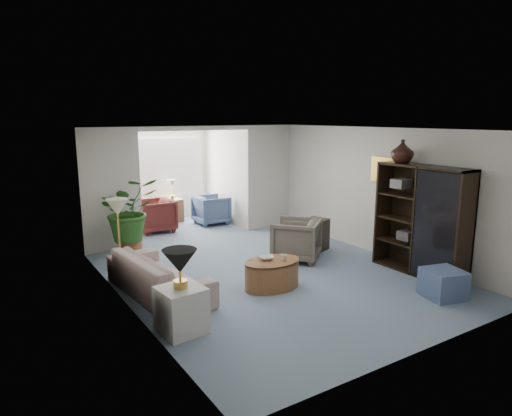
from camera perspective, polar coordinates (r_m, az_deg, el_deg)
floor at (r=7.88m, az=2.36°, el=-8.60°), size 6.00×6.00×0.00m
sunroom_floor at (r=11.35m, az=-9.52°, el=-2.46°), size 2.60×2.60×0.00m
back_pier_left at (r=9.48m, az=-17.76°, el=2.10°), size 1.20×0.12×2.50m
back_pier_right at (r=11.05m, az=1.65°, el=3.92°), size 1.20×0.12×2.50m
back_header at (r=10.02m, az=-7.49°, el=9.93°), size 2.60×0.12×0.10m
window_pane at (r=12.10m, az=-11.75°, el=5.05°), size 2.20×0.02×1.50m
window_blinds at (r=12.07m, az=-11.70°, el=5.04°), size 2.20×0.02×1.50m
framed_picture at (r=9.03m, az=15.81°, el=4.66°), size 0.04×0.50×0.40m
sofa at (r=7.20m, az=-12.18°, el=-8.22°), size 1.05×2.21×0.63m
end_table at (r=5.96m, az=-9.38°, el=-12.53°), size 0.59×0.59×0.59m
table_lamp at (r=5.73m, az=-9.59°, el=-6.62°), size 0.44×0.44×0.30m
floor_lamp at (r=7.71m, az=-17.07°, el=0.09°), size 0.36×0.36×0.28m
coffee_table at (r=7.33m, az=2.04°, el=-8.31°), size 1.18×1.18×0.45m
coffee_bowl at (r=7.30m, az=1.28°, el=-6.28°), size 0.29×0.29×0.06m
coffee_cup at (r=7.25m, az=3.49°, el=-6.27°), size 0.13×0.13×0.10m
wingback_chair at (r=8.70m, az=5.08°, el=-3.98°), size 1.20×1.20×0.79m
side_table_dark at (r=9.37m, az=7.36°, el=-3.36°), size 0.65×0.59×0.64m
entertainment_cabinet at (r=8.29m, az=20.10°, el=-1.48°), size 0.46×1.71×1.90m
cabinet_urn at (r=8.43m, az=17.95°, el=6.82°), size 0.39×0.39×0.41m
ottoman at (r=7.51m, az=22.53°, el=-8.79°), size 0.66×0.66×0.43m
plant_pot at (r=9.24m, az=-15.44°, el=-4.94°), size 0.40×0.40×0.32m
house_plant at (r=9.05m, az=-15.71°, el=-0.21°), size 1.11×0.96×1.24m
sunroom_chair_blue at (r=11.59m, az=-5.65°, el=-0.21°), size 0.82×0.80×0.73m
sunroom_chair_maroon at (r=11.01m, az=-12.63°, el=-0.95°), size 0.87×0.84×0.77m
sunroom_table at (r=11.98m, az=-10.47°, el=-0.30°), size 0.49×0.39×0.59m
shelf_clutter at (r=8.16m, az=20.47°, el=-0.67°), size 0.30×1.26×1.06m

